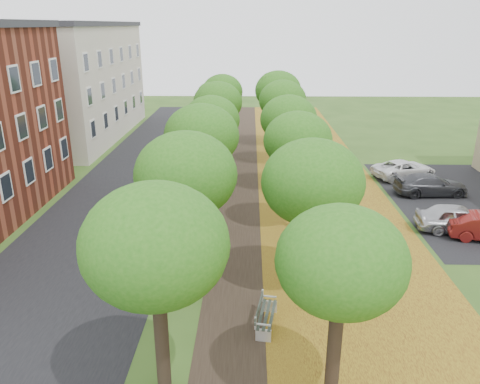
# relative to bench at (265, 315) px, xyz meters

# --- Properties ---
(street_asphalt) EXTENTS (8.00, 70.00, 0.01)m
(street_asphalt) POSITION_rel_bench_xyz_m (-8.30, 11.68, -0.47)
(street_asphalt) COLOR black
(street_asphalt) RESTS_ON ground
(footpath) EXTENTS (3.20, 70.00, 0.01)m
(footpath) POSITION_rel_bench_xyz_m (-0.80, 11.68, -0.47)
(footpath) COLOR black
(footpath) RESTS_ON ground
(leaf_verge) EXTENTS (7.50, 70.00, 0.01)m
(leaf_verge) POSITION_rel_bench_xyz_m (4.20, 11.68, -0.47)
(leaf_verge) COLOR #A68B1E
(leaf_verge) RESTS_ON ground
(parking_lot) EXTENTS (9.00, 16.00, 0.01)m
(parking_lot) POSITION_rel_bench_xyz_m (12.70, 12.68, -0.47)
(parking_lot) COLOR black
(parking_lot) RESTS_ON ground
(tree_row_west) EXTENTS (3.59, 33.59, 6.15)m
(tree_row_west) POSITION_rel_bench_xyz_m (-3.00, 11.68, 4.11)
(tree_row_west) COLOR black
(tree_row_west) RESTS_ON ground
(tree_row_east) EXTENTS (3.59, 33.59, 6.15)m
(tree_row_east) POSITION_rel_bench_xyz_m (1.80, 11.68, 4.11)
(tree_row_east) COLOR black
(tree_row_east) RESTS_ON ground
(building_cream) EXTENTS (10.30, 20.30, 10.40)m
(building_cream) POSITION_rel_bench_xyz_m (-17.80, 29.68, 4.74)
(building_cream) COLOR beige
(building_cream) RESTS_ON ground
(bench) EXTENTS (0.86, 1.98, 0.91)m
(bench) POSITION_rel_bench_xyz_m (0.00, 0.00, 0.00)
(bench) COLOR #242D27
(bench) RESTS_ON ground
(car_silver) EXTENTS (4.34, 2.05, 1.43)m
(car_silver) POSITION_rel_bench_xyz_m (10.20, 8.34, 0.25)
(car_silver) COLOR #B0B0B5
(car_silver) RESTS_ON ground
(car_grey) EXTENTS (4.62, 2.10, 1.31)m
(car_grey) POSITION_rel_bench_xyz_m (10.80, 13.92, 0.19)
(car_grey) COLOR #36373C
(car_grey) RESTS_ON ground
(car_white) EXTENTS (4.94, 3.52, 1.25)m
(car_white) POSITION_rel_bench_xyz_m (10.20, 17.37, 0.15)
(car_white) COLOR white
(car_white) RESTS_ON ground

